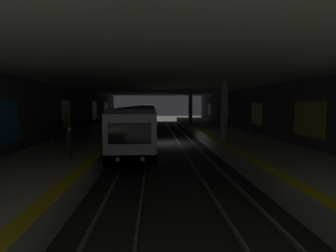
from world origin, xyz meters
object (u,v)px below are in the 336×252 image
pillar_far (190,108)px  person_walking_mid (70,142)px  bench_right_near (51,136)px  trash_bin (69,134)px  bench_right_mid (79,127)px  person_waiting_near (228,122)px  bench_left_mid (245,127)px  bench_left_far (214,119)px  pillar_near (224,112)px  bench_left_near (257,130)px  backpack_on_floor (99,132)px  bench_right_far (105,119)px  metro_train (145,117)px  suitcase_rolling (88,133)px

pillar_far → person_walking_mid: 26.40m
bench_right_near → trash_bin: bearing=-20.7°
bench_right_mid → person_waiting_near: 16.30m
person_walking_mid → bench_right_near: bearing=28.0°
bench_left_mid → bench_left_far: same height
person_waiting_near → pillar_far: bearing=21.3°
pillar_near → person_walking_mid: (-6.05, 9.64, -1.34)m
bench_left_near → backpack_on_floor: bearing=81.8°
pillar_near → pillar_far: 18.49m
bench_left_near → bench_right_far: 25.04m
pillar_far → metro_train: bearing=77.1°
bench_right_far → backpack_on_floor: size_ratio=4.25×
suitcase_rolling → bench_right_mid: bearing=23.9°
pillar_far → bench_right_mid: bearing=129.8°
pillar_near → suitcase_rolling: 11.71m
metro_train → person_walking_mid: metro_train is taller
bench_right_near → pillar_far: bearing=-35.0°
pillar_near → trash_bin: bearing=80.6°
bench_left_mid → suitcase_rolling: (-3.86, 15.19, -0.21)m
person_waiting_near → person_walking_mid: 20.74m
bench_left_near → person_walking_mid: 17.12m
pillar_near → person_walking_mid: size_ratio=2.65×
pillar_far → bench_left_far: (3.22, -4.18, -1.75)m
bench_left_near → person_walking_mid: bearing=126.2°
bench_left_far → person_waiting_near: person_waiting_near is taller
bench_left_near → trash_bin: size_ratio=2.00×
metro_train → trash_bin: (-17.97, 5.60, -0.55)m
metro_train → person_walking_mid: 26.22m
bench_right_far → suitcase_rolling: size_ratio=1.82×
pillar_far → bench_left_mid: pillar_far is taller
bench_right_near → person_waiting_near: (10.15, -16.11, 0.31)m
pillar_near → person_waiting_near: size_ratio=2.92×
pillar_near → person_waiting_near: 10.81m
bench_right_near → trash_bin: bench_right_near is taller
bench_left_near → bench_left_far: bearing=0.0°
pillar_far → trash_bin: (-16.47, 12.15, -1.85)m
bench_left_near → bench_left_mid: same height
bench_left_mid → person_walking_mid: size_ratio=0.99×
bench_left_far → bench_right_near: bearing=141.7°
bench_left_near → person_waiting_near: (6.17, 0.96, 0.31)m
bench_right_far → person_waiting_near: person_waiting_near is taller
pillar_near → backpack_on_floor: 12.48m
bench_left_near → bench_left_mid: (3.30, 0.00, 0.00)m
bench_right_mid → trash_bin: 5.77m
metro_train → person_waiting_near: size_ratio=33.53×
pillar_far → person_waiting_near: 8.99m
bench_left_near → bench_left_far: (17.65, 0.00, 0.00)m
pillar_near → bench_left_near: (4.05, -4.18, -1.75)m
pillar_far → bench_left_mid: (-11.13, -4.18, -1.75)m
bench_left_near → bench_left_mid: size_ratio=1.00×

